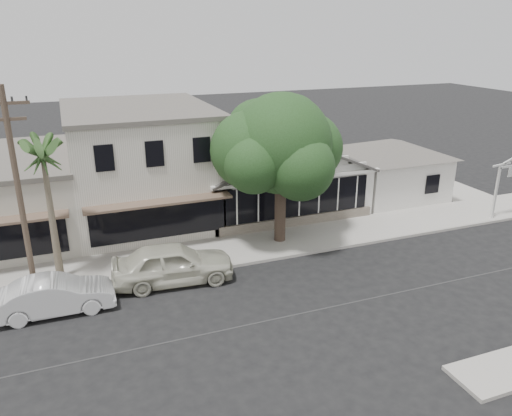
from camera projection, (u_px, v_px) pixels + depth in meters
name	position (u px, v px, depth m)	size (l,w,h in m)	color
ground	(277.00, 319.00, 19.93)	(140.00, 140.00, 0.00)	black
sidewalk_north	(61.00, 277.00, 23.12)	(90.00, 3.50, 0.15)	#9E9991
corner_shop	(272.00, 167.00, 31.67)	(10.40, 8.60, 5.10)	white
side_cottage	(388.00, 175.00, 33.97)	(6.00, 6.00, 3.00)	white
row_building_near	(141.00, 165.00, 29.65)	(8.00, 10.00, 6.50)	silver
utility_pole	(19.00, 193.00, 19.82)	(1.80, 0.24, 9.00)	brown
car_0	(173.00, 263.00, 22.52)	(2.19, 5.45, 1.86)	beige
car_1	(55.00, 296.00, 20.16)	(1.61, 4.62, 1.52)	silver
shade_tree	(278.00, 146.00, 25.44)	(7.23, 6.54, 8.02)	#443529
palm_east	(42.00, 152.00, 20.97)	(2.73, 2.73, 7.12)	#726651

